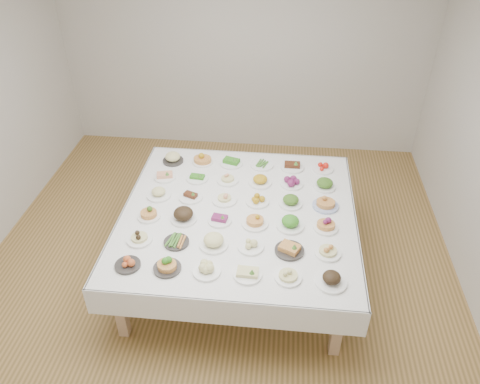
# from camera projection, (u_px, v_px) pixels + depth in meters

# --- Properties ---
(room_envelope) EXTENTS (5.02, 5.02, 2.81)m
(room_envelope) POSITION_uv_depth(u_px,v_px,m) (215.00, 103.00, 4.02)
(room_envelope) COLOR #A57C44
(room_envelope) RESTS_ON ground
(display_table) EXTENTS (2.27, 2.27, 0.75)m
(display_table) POSITION_uv_depth(u_px,v_px,m) (238.00, 217.00, 4.57)
(display_table) COLOR white
(display_table) RESTS_ON ground
(dish_0) EXTENTS (0.21, 0.21, 0.09)m
(dish_0) POSITION_uv_depth(u_px,v_px,m) (127.00, 263.00, 3.91)
(dish_0) COLOR #2F2C29
(dish_0) RESTS_ON display_table
(dish_1) EXTENTS (0.23, 0.23, 0.14)m
(dish_1) POSITION_uv_depth(u_px,v_px,m) (167.00, 264.00, 3.87)
(dish_1) COLOR #2F2C29
(dish_1) RESTS_ON display_table
(dish_2) EXTENTS (0.23, 0.23, 0.11)m
(dish_2) POSITION_uv_depth(u_px,v_px,m) (207.00, 268.00, 3.85)
(dish_2) COLOR white
(dish_2) RESTS_ON display_table
(dish_3) EXTENTS (0.24, 0.24, 0.11)m
(dish_3) POSITION_uv_depth(u_px,v_px,m) (248.00, 272.00, 3.82)
(dish_3) COLOR white
(dish_3) RESTS_ON display_table
(dish_4) EXTENTS (0.22, 0.22, 0.11)m
(dish_4) POSITION_uv_depth(u_px,v_px,m) (288.00, 274.00, 3.79)
(dish_4) COLOR white
(dish_4) RESTS_ON display_table
(dish_5) EXTENTS (0.25, 0.25, 0.14)m
(dish_5) POSITION_uv_depth(u_px,v_px,m) (332.00, 277.00, 3.74)
(dish_5) COLOR white
(dish_5) RESTS_ON display_table
(dish_6) EXTENTS (0.23, 0.23, 0.12)m
(dish_6) POSITION_uv_depth(u_px,v_px,m) (139.00, 236.00, 4.17)
(dish_6) COLOR white
(dish_6) RESTS_ON display_table
(dish_7) EXTENTS (0.23, 0.22, 0.06)m
(dish_7) POSITION_uv_depth(u_px,v_px,m) (176.00, 241.00, 4.15)
(dish_7) COLOR #2F2C29
(dish_7) RESTS_ON display_table
(dish_8) EXTENTS (0.25, 0.25, 0.15)m
(dish_8) POSITION_uv_depth(u_px,v_px,m) (214.00, 239.00, 4.10)
(dish_8) COLOR white
(dish_8) RESTS_ON display_table
(dish_9) EXTENTS (0.23, 0.23, 0.10)m
(dish_9) POSITION_uv_depth(u_px,v_px,m) (251.00, 244.00, 4.10)
(dish_9) COLOR white
(dish_9) RESTS_ON display_table
(dish_10) EXTENTS (0.25, 0.25, 0.12)m
(dish_10) POSITION_uv_depth(u_px,v_px,m) (290.00, 247.00, 4.05)
(dish_10) COLOR #2F2C29
(dish_10) RESTS_ON display_table
(dish_11) EXTENTS (0.23, 0.23, 0.12)m
(dish_11) POSITION_uv_depth(u_px,v_px,m) (328.00, 249.00, 4.03)
(dish_11) COLOR white
(dish_11) RESTS_ON display_table
(dish_12) EXTENTS (0.21, 0.21, 0.12)m
(dish_12) POSITION_uv_depth(u_px,v_px,m) (149.00, 213.00, 4.43)
(dish_12) COLOR white
(dish_12) RESTS_ON display_table
(dish_13) EXTENTS (0.25, 0.25, 0.16)m
(dish_13) POSITION_uv_depth(u_px,v_px,m) (183.00, 214.00, 4.39)
(dish_13) COLOR white
(dish_13) RESTS_ON display_table
(dish_14) EXTENTS (0.22, 0.22, 0.09)m
(dish_14) POSITION_uv_depth(u_px,v_px,m) (220.00, 219.00, 4.40)
(dish_14) COLOR white
(dish_14) RESTS_ON display_table
(dish_15) EXTENTS (0.25, 0.25, 0.13)m
(dish_15) POSITION_uv_depth(u_px,v_px,m) (255.00, 220.00, 4.35)
(dish_15) COLOR white
(dish_15) RESTS_ON display_table
(dish_16) EXTENTS (0.28, 0.28, 0.16)m
(dish_16) POSITION_uv_depth(u_px,v_px,m) (290.00, 220.00, 4.31)
(dish_16) COLOR white
(dish_16) RESTS_ON display_table
(dish_17) EXTENTS (0.23, 0.23, 0.14)m
(dish_17) POSITION_uv_depth(u_px,v_px,m) (326.00, 223.00, 4.29)
(dish_17) COLOR white
(dish_17) RESTS_ON display_table
(dish_18) EXTENTS (0.24, 0.24, 0.12)m
(dish_18) POSITION_uv_depth(u_px,v_px,m) (158.00, 192.00, 4.71)
(dish_18) COLOR white
(dish_18) RESTS_ON display_table
(dish_19) EXTENTS (0.24, 0.24, 0.09)m
(dish_19) POSITION_uv_depth(u_px,v_px,m) (191.00, 195.00, 4.70)
(dish_19) COLOR white
(dish_19) RESTS_ON display_table
(dish_20) EXTENTS (0.25, 0.25, 0.13)m
(dish_20) POSITION_uv_depth(u_px,v_px,m) (224.00, 196.00, 4.65)
(dish_20) COLOR white
(dish_20) RESTS_ON display_table
(dish_21) EXTENTS (0.23, 0.23, 0.09)m
(dish_21) POSITION_uv_depth(u_px,v_px,m) (257.00, 199.00, 4.63)
(dish_21) COLOR white
(dish_21) RESTS_ON display_table
(dish_22) EXTENTS (0.23, 0.23, 0.12)m
(dish_22) POSITION_uv_depth(u_px,v_px,m) (291.00, 200.00, 4.60)
(dish_22) COLOR white
(dish_22) RESTS_ON display_table
(dish_23) EXTENTS (0.25, 0.25, 0.15)m
(dish_23) POSITION_uv_depth(u_px,v_px,m) (326.00, 201.00, 4.56)
(dish_23) COLOR #4C66B2
(dish_23) RESTS_ON display_table
(dish_24) EXTENTS (0.23, 0.23, 0.10)m
(dish_24) POSITION_uv_depth(u_px,v_px,m) (165.00, 175.00, 4.98)
(dish_24) COLOR white
(dish_24) RESTS_ON display_table
(dish_25) EXTENTS (0.23, 0.23, 0.09)m
(dish_25) POSITION_uv_depth(u_px,v_px,m) (197.00, 177.00, 4.97)
(dish_25) COLOR white
(dish_25) RESTS_ON display_table
(dish_26) EXTENTS (0.23, 0.23, 0.11)m
(dish_26) POSITION_uv_depth(u_px,v_px,m) (228.00, 178.00, 4.93)
(dish_26) COLOR white
(dish_26) RESTS_ON display_table
(dish_27) EXTENTS (0.24, 0.24, 0.13)m
(dish_27) POSITION_uv_depth(u_px,v_px,m) (260.00, 179.00, 4.89)
(dish_27) COLOR white
(dish_27) RESTS_ON display_table
(dish_28) EXTENTS (0.23, 0.23, 0.11)m
(dish_28) POSITION_uv_depth(u_px,v_px,m) (292.00, 181.00, 4.88)
(dish_28) COLOR white
(dish_28) RESTS_ON display_table
(dish_29) EXTENTS (0.24, 0.24, 0.14)m
(dish_29) POSITION_uv_depth(u_px,v_px,m) (325.00, 182.00, 4.82)
(dish_29) COLOR white
(dish_29) RESTS_ON display_table
(dish_30) EXTENTS (0.24, 0.24, 0.14)m
(dish_30) POSITION_uv_depth(u_px,v_px,m) (173.00, 157.00, 5.24)
(dish_30) COLOR #2F2C29
(dish_30) RESTS_ON display_table
(dish_31) EXTENTS (0.23, 0.23, 0.15)m
(dish_31) POSITION_uv_depth(u_px,v_px,m) (202.00, 158.00, 5.21)
(dish_31) COLOR white
(dish_31) RESTS_ON display_table
(dish_32) EXTENTS (0.25, 0.25, 0.11)m
(dish_32) POSITION_uv_depth(u_px,v_px,m) (231.00, 160.00, 5.20)
(dish_32) COLOR white
(dish_32) RESTS_ON display_table
(dish_33) EXTENTS (0.25, 0.25, 0.06)m
(dish_33) POSITION_uv_depth(u_px,v_px,m) (262.00, 164.00, 5.19)
(dish_33) COLOR white
(dish_33) RESTS_ON display_table
(dish_34) EXTENTS (0.26, 0.26, 0.12)m
(dish_34) POSITION_uv_depth(u_px,v_px,m) (292.00, 164.00, 5.14)
(dish_34) COLOR white
(dish_34) RESTS_ON display_table
(dish_35) EXTENTS (0.23, 0.23, 0.09)m
(dish_35) POSITION_uv_depth(u_px,v_px,m) (323.00, 167.00, 5.12)
(dish_35) COLOR white
(dish_35) RESTS_ON display_table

